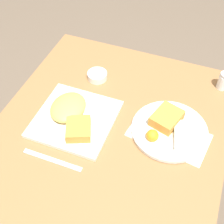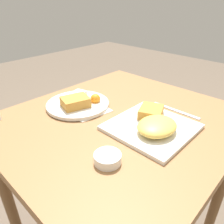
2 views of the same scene
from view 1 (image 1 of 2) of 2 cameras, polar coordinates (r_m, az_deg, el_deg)
name	(u,v)px [view 1 (image 1 of 2)]	position (r m, az deg, el deg)	size (l,w,h in m)	color
ground_plane	(111,214)	(1.81, -0.11, -18.18)	(8.00, 8.00, 0.00)	brown
dining_table	(111,142)	(1.21, -0.16, -5.59)	(0.91, 0.82, 0.78)	olive
menu_card	(169,135)	(1.12, 10.34, -4.21)	(0.19, 0.30, 0.00)	silver
plate_square_near	(73,116)	(1.14, -7.16, -0.65)	(0.28, 0.28, 0.06)	white
plate_oval_far	(169,128)	(1.12, 10.35, -2.88)	(0.27, 0.27, 0.05)	white
sauce_ramekin	(97,75)	(1.30, -2.71, 6.69)	(0.08, 0.08, 0.03)	white
salt_shaker	(223,82)	(1.32, 19.67, 5.24)	(0.04, 0.04, 0.07)	white
butter_knife	(52,160)	(1.06, -10.85, -8.62)	(0.02, 0.21, 0.00)	silver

